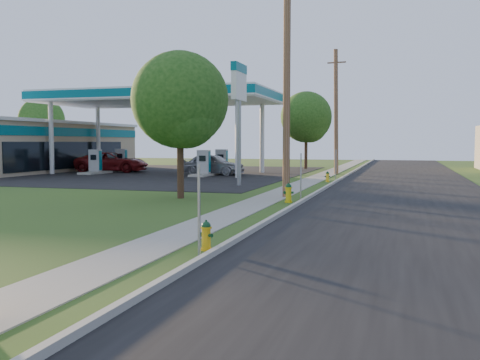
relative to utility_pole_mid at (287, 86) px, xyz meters
name	(u,v)px	position (x,y,z in m)	size (l,w,h in m)	color
ground_plane	(74,318)	(0.60, -17.00, -4.95)	(140.00, 140.00, 0.00)	#324A1E
road	(406,226)	(5.10, -7.00, -4.94)	(8.00, 120.00, 0.02)	black
curb	(274,218)	(1.10, -7.00, -4.88)	(0.15, 120.00, 0.15)	#A29F93
sidewalk	(221,217)	(-0.65, -7.00, -4.94)	(1.50, 120.00, 0.03)	#9A978C
forecourt	(137,173)	(-15.40, 15.00, -4.94)	(26.00, 28.00, 0.02)	black
utility_pole_mid	(287,86)	(0.00, 0.00, 0.00)	(1.40, 0.32, 9.80)	brown
utility_pole_far	(336,112)	(0.00, 18.00, -0.15)	(1.40, 0.32, 9.50)	brown
sign_post_near	(199,211)	(0.85, -12.80, -3.95)	(0.05, 0.04, 2.00)	gray
sign_post_mid	(301,177)	(0.85, -1.00, -3.95)	(0.05, 0.04, 2.00)	gray
sign_post_far	(336,165)	(0.85, 11.20, -3.95)	(0.05, 0.04, 2.00)	gray
gas_canopy	(159,98)	(-13.40, 15.00, 0.94)	(18.18, 9.18, 6.40)	silver
fuel_pump_nw	(95,165)	(-17.90, 13.00, -4.23)	(1.20, 3.20, 1.90)	#A29F93
fuel_pump_ne	(204,166)	(-8.90, 13.00, -4.23)	(1.20, 3.20, 1.90)	#A29F93
fuel_pump_sw	(121,163)	(-17.90, 17.00, -4.23)	(1.20, 3.20, 1.90)	#A29F93
fuel_pump_se	(222,164)	(-8.90, 17.00, -4.23)	(1.20, 3.20, 1.90)	#A29F93
convenience_store	(21,146)	(-26.38, 15.00, -2.82)	(10.40, 22.40, 4.25)	tan
price_pylon	(239,89)	(-3.90, 5.50, 0.48)	(0.34, 2.04, 6.85)	gray
tree_verge	(181,104)	(-4.27, -1.79, -0.82)	(4.24, 4.24, 6.42)	#342114
tree_lot	(307,119)	(-3.53, 25.54, -0.36)	(4.70, 4.70, 7.13)	#342114
tree_back	(42,122)	(-31.03, 23.95, -0.37)	(4.70, 4.70, 7.12)	#342114
hydrant_near	(206,235)	(0.73, -12.06, -4.61)	(0.36, 0.32, 0.70)	gold
hydrant_mid	(288,193)	(0.53, -2.01, -4.55)	(0.42, 0.37, 0.82)	yellow
hydrant_far	(328,177)	(0.51, 9.89, -4.63)	(0.34, 0.31, 0.67)	yellow
car_red	(112,162)	(-18.09, 15.81, -4.13)	(2.73, 5.92, 1.65)	maroon
car_silver	(213,164)	(-8.72, 14.51, -4.15)	(1.91, 4.74, 1.62)	#A6A8AD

